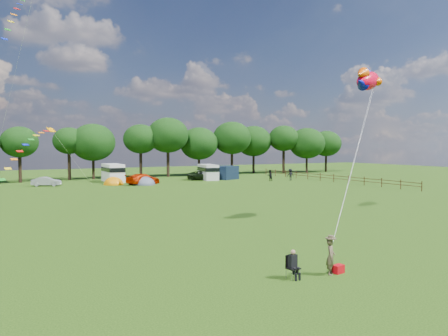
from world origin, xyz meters
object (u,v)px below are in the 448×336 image
campervan_d (208,172)px  kite_flyer (331,257)px  tent_greyblue (144,185)px  camp_chair (292,261)px  fish_kite (367,80)px  walker_b (290,175)px  car_b (46,182)px  tent_orange (114,185)px  car_c (143,179)px  car_d (203,175)px  campervan_c (113,172)px  walker_a (270,175)px

campervan_d → kite_flyer: size_ratio=3.44×
tent_greyblue → camp_chair: bearing=-100.3°
fish_kite → walker_b: fish_kite is taller
car_b → tent_orange: bearing=-86.2°
car_c → tent_greyblue: 1.02m
car_b → campervan_d: (23.87, -0.52, 0.69)m
car_d → campervan_c: bearing=99.1°
camp_chair → tent_orange: bearing=76.9°
car_c → tent_greyblue: size_ratio=1.49×
kite_flyer → walker_b: bearing=12.3°
car_d → camp_chair: car_d is taller
walker_a → walker_b: (3.49, -0.54, 0.04)m
car_b → fish_kite: (17.95, -38.98, 9.61)m
car_b → walker_a: 31.94m
kite_flyer → tent_orange: bearing=44.1°
tent_orange → tent_greyblue: (3.75, -2.08, -0.00)m
camp_chair → walker_a: bearing=49.0°
tent_greyblue → campervan_d: bearing=17.8°
campervan_d → tent_orange: size_ratio=1.73×
campervan_c → tent_orange: 5.41m
car_d → kite_flyer: bearing=-177.7°
kite_flyer → walker_a: (25.27, 41.53, 0.11)m
walker_a → car_d: bearing=-41.5°
car_c → car_d: 11.38m
campervan_c → tent_greyblue: campervan_c is taller
campervan_c → car_b: bearing=106.8°
car_c → camp_chair: (-8.12, -44.82, -0.04)m
kite_flyer → camp_chair: 1.76m
walker_a → tent_greyblue: bearing=-9.1°
tent_greyblue → walker_a: walker_a is taller
campervan_d → walker_b: bearing=-115.3°
campervan_d → tent_orange: campervan_d is taller
car_c → camp_chair: bearing=145.5°
campervan_d → camp_chair: (-19.75, -47.86, -0.60)m
tent_greyblue → kite_flyer: (-6.33, -44.46, 0.74)m
car_c → car_d: size_ratio=0.97×
tent_greyblue → walker_a: bearing=-8.8°
tent_greyblue → car_d: bearing=20.6°
car_d → tent_orange: 14.83m
campervan_d → kite_flyer: campervan_d is taller
car_d → tent_greyblue: 11.69m
campervan_d → tent_orange: (-15.44, -1.67, -1.29)m
walker_a → fish_kite: bearing=67.2°
campervan_d → tent_greyblue: 12.35m
tent_greyblue → walker_b: size_ratio=1.85×
car_b → fish_kite: size_ratio=0.88×
walker_a → walker_b: size_ratio=0.95×
camp_chair → walker_b: (30.49, 40.65, 0.20)m
fish_kite → walker_b: (16.66, 31.26, -9.32)m
tent_greyblue → fish_kite: fish_kite is taller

